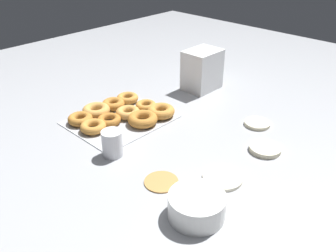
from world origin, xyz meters
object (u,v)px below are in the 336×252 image
pancake_0 (161,181)px  pancake_3 (257,123)px  pancake_1 (223,178)px  batter_bowl (197,206)px  donut_tray (122,114)px  paper_cup (112,143)px  pancake_2 (265,149)px  container_stack (202,70)px

pancake_0 → pancake_3: 0.49m
pancake_1 → batter_bowl: size_ratio=0.80×
pancake_0 → donut_tray: donut_tray is taller
pancake_0 → paper_cup: bearing=-88.3°
pancake_3 → donut_tray: bearing=-52.5°
pancake_1 → pancake_3: (-0.36, -0.10, 0.00)m
batter_bowl → paper_cup: (-0.03, -0.38, 0.01)m
pancake_0 → pancake_1: bearing=138.1°
pancake_0 → pancake_1: size_ratio=0.85×
pancake_1 → batter_bowl: bearing=13.2°
pancake_1 → paper_cup: paper_cup is taller
pancake_3 → batter_bowl: (0.53, 0.14, 0.03)m
pancake_2 → batter_bowl: size_ratio=0.70×
pancake_2 → donut_tray: bearing=-70.9°
donut_tray → container_stack: bearing=174.4°
container_stack → paper_cup: bearing=11.9°
pancake_2 → paper_cup: paper_cup is taller
pancake_1 → batter_bowl: (0.17, 0.04, 0.03)m
batter_bowl → donut_tray: bearing=-111.0°
pancake_0 → pancake_2: size_ratio=0.97×
pancake_0 → paper_cup: paper_cup is taller
batter_bowl → paper_cup: 0.38m
pancake_1 → pancake_2: size_ratio=1.13×
pancake_0 → pancake_1: (-0.14, 0.12, 0.00)m
pancake_0 → pancake_3: pancake_3 is taller
pancake_2 → donut_tray: (0.18, -0.52, 0.01)m
pancake_0 → pancake_1: 0.18m
container_stack → pancake_1: bearing=44.3°
pancake_3 → pancake_2: bearing=39.6°
pancake_0 → pancake_3: bearing=177.4°
pancake_3 → container_stack: (-0.12, -0.37, 0.08)m
pancake_2 → batter_bowl: batter_bowl is taller
pancake_2 → paper_cup: (0.36, -0.35, 0.04)m
pancake_3 → donut_tray: size_ratio=0.26×
donut_tray → pancake_2: bearing=109.1°
pancake_2 → container_stack: 0.55m
pancake_1 → batter_bowl: 0.18m
pancake_2 → container_stack: bearing=-118.1°
donut_tray → pancake_1: bearing=85.4°
pancake_0 → pancake_2: 0.38m
donut_tray → paper_cup: bearing=43.6°
pancake_2 → pancake_3: (-0.13, -0.11, -0.00)m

